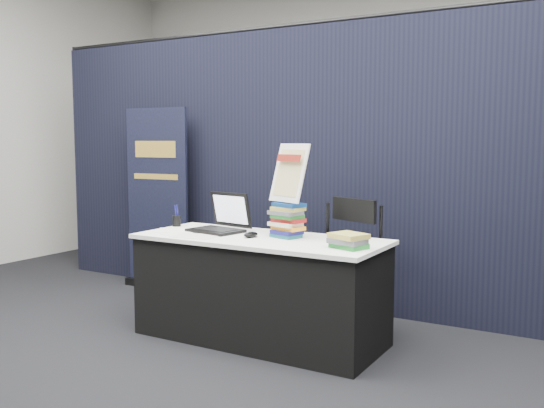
{
  "coord_description": "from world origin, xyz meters",
  "views": [
    {
      "loc": [
        2.23,
        -3.08,
        1.43
      ],
      "look_at": [
        0.1,
        0.55,
        0.99
      ],
      "focal_mm": 40.0,
      "sensor_mm": 36.0,
      "label": 1
    }
  ],
  "objects": [
    {
      "name": "pullup_banner",
      "position": [
        -1.66,
        1.37,
        0.77
      ],
      "size": [
        0.74,
        0.13,
        1.74
      ],
      "rotation": [
        0.0,
        0.0,
        0.04
      ],
      "color": "black",
      "rests_on": "floor"
    },
    {
      "name": "wall_back",
      "position": [
        0.0,
        4.0,
        1.75
      ],
      "size": [
        8.0,
        0.02,
        3.5
      ],
      "primitive_type": "cube",
      "color": "beige",
      "rests_on": "floor"
    },
    {
      "name": "laptop",
      "position": [
        -0.41,
        0.63,
        0.82
      ],
      "size": [
        0.43,
        0.37,
        0.29
      ],
      "rotation": [
        0.0,
        0.0,
        -0.18
      ],
      "color": "black",
      "rests_on": "display_table"
    },
    {
      "name": "info_sign",
      "position": [
        0.18,
        0.66,
        1.2
      ],
      "size": [
        0.34,
        0.23,
        0.43
      ],
      "rotation": [
        0.0,
        0.0,
        -0.38
      ],
      "color": "black",
      "rests_on": "book_stack_tall"
    },
    {
      "name": "book_stack_short",
      "position": [
        0.72,
        0.44,
        0.8
      ],
      "size": [
        0.27,
        0.23,
        0.1
      ],
      "rotation": [
        0.0,
        0.0,
        -0.31
      ],
      "color": "#217D2D",
      "rests_on": "display_table"
    },
    {
      "name": "brochure_mid",
      "position": [
        -0.42,
        0.34,
        0.75
      ],
      "size": [
        0.34,
        0.26,
        0.0
      ],
      "primitive_type": "cube",
      "rotation": [
        0.0,
        0.0,
        0.14
      ],
      "color": "silver",
      "rests_on": "display_table"
    },
    {
      "name": "floor",
      "position": [
        0.0,
        0.0,
        0.0
      ],
      "size": [
        8.0,
        8.0,
        0.0
      ],
      "primitive_type": "plane",
      "color": "black",
      "rests_on": "ground"
    },
    {
      "name": "book_stack_tall",
      "position": [
        0.18,
        0.63,
        0.87
      ],
      "size": [
        0.23,
        0.19,
        0.25
      ],
      "rotation": [
        0.0,
        0.0,
        -0.2
      ],
      "color": "#1C626C",
      "rests_on": "display_table"
    },
    {
      "name": "display_table",
      "position": [
        0.0,
        0.55,
        0.38
      ],
      "size": [
        1.8,
        0.75,
        0.75
      ],
      "color": "black",
      "rests_on": "floor"
    },
    {
      "name": "brochure_left",
      "position": [
        -0.7,
        0.51,
        0.75
      ],
      "size": [
        0.4,
        0.37,
        0.0
      ],
      "primitive_type": "cube",
      "rotation": [
        0.0,
        0.0,
        0.52
      ],
      "color": "white",
      "rests_on": "display_table"
    },
    {
      "name": "mouse",
      "position": [
        -0.05,
        0.5,
        0.77
      ],
      "size": [
        0.09,
        0.13,
        0.04
      ],
      "primitive_type": "ellipsoid",
      "rotation": [
        0.0,
        0.0,
        -0.13
      ],
      "color": "black",
      "rests_on": "display_table"
    },
    {
      "name": "stacking_chair",
      "position": [
        0.48,
        0.94,
        0.56
      ],
      "size": [
        0.59,
        0.61,
        1.0
      ],
      "rotation": [
        0.0,
        0.0,
        -0.39
      ],
      "color": "black",
      "rests_on": "floor"
    },
    {
      "name": "pen_cup",
      "position": [
        -0.86,
        0.68,
        0.79
      ],
      "size": [
        0.08,
        0.08,
        0.09
      ],
      "primitive_type": "cylinder",
      "rotation": [
        0.0,
        0.0,
        -0.22
      ],
      "color": "black",
      "rests_on": "display_table"
    },
    {
      "name": "brochure_right",
      "position": [
        -0.55,
        0.34,
        0.75
      ],
      "size": [
        0.31,
        0.26,
        0.0
      ],
      "primitive_type": "cube",
      "rotation": [
        0.0,
        0.0,
        -0.31
      ],
      "color": "white",
      "rests_on": "display_table"
    },
    {
      "name": "drape_partition",
      "position": [
        0.0,
        1.6,
        1.2
      ],
      "size": [
        6.0,
        0.08,
        2.4
      ],
      "primitive_type": "cube",
      "color": "black",
      "rests_on": "floor"
    }
  ]
}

